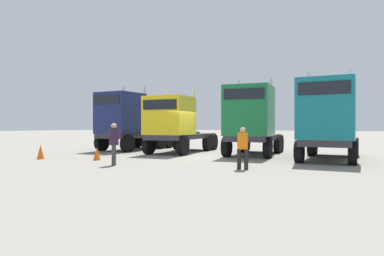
{
  "coord_description": "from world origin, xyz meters",
  "views": [
    {
      "loc": [
        10.2,
        -16.25,
        1.69
      ],
      "look_at": [
        -1.78,
        2.03,
        1.54
      ],
      "focal_mm": 32.1,
      "sensor_mm": 36.0,
      "label": 1
    }
  ],
  "objects_px": {
    "visitor_in_hivis": "(243,145)",
    "visitor_with_camera": "(114,141)",
    "semi_truck_navy": "(126,120)",
    "semi_truck_teal": "(328,120)",
    "traffic_cone_near": "(41,152)",
    "semi_truck_green": "(251,120)",
    "traffic_cone_mid": "(97,154)",
    "semi_truck_yellow": "(175,124)"
  },
  "relations": [
    {
      "from": "semi_truck_teal",
      "to": "semi_truck_green",
      "type": "bearing_deg",
      "value": -107.1
    },
    {
      "from": "semi_truck_navy",
      "to": "visitor_with_camera",
      "type": "relative_size",
      "value": 3.46
    },
    {
      "from": "traffic_cone_near",
      "to": "traffic_cone_mid",
      "type": "height_order",
      "value": "traffic_cone_near"
    },
    {
      "from": "semi_truck_navy",
      "to": "semi_truck_yellow",
      "type": "height_order",
      "value": "semi_truck_navy"
    },
    {
      "from": "visitor_with_camera",
      "to": "semi_truck_navy",
      "type": "bearing_deg",
      "value": 90.26
    },
    {
      "from": "semi_truck_navy",
      "to": "semi_truck_green",
      "type": "relative_size",
      "value": 1.01
    },
    {
      "from": "traffic_cone_mid",
      "to": "semi_truck_navy",
      "type": "bearing_deg",
      "value": 121.84
    },
    {
      "from": "visitor_in_hivis",
      "to": "semi_truck_teal",
      "type": "bearing_deg",
      "value": -34.3
    },
    {
      "from": "semi_truck_teal",
      "to": "visitor_with_camera",
      "type": "xyz_separation_m",
      "value": [
        -7.23,
        -6.67,
        -0.93
      ]
    },
    {
      "from": "semi_truck_teal",
      "to": "traffic_cone_mid",
      "type": "height_order",
      "value": "semi_truck_teal"
    },
    {
      "from": "visitor_in_hivis",
      "to": "visitor_with_camera",
      "type": "bearing_deg",
      "value": 97.6
    },
    {
      "from": "semi_truck_green",
      "to": "traffic_cone_mid",
      "type": "relative_size",
      "value": 9.7
    },
    {
      "from": "semi_truck_green",
      "to": "traffic_cone_mid",
      "type": "distance_m",
      "value": 8.46
    },
    {
      "from": "semi_truck_yellow",
      "to": "visitor_in_hivis",
      "type": "bearing_deg",
      "value": 44.39
    },
    {
      "from": "semi_truck_yellow",
      "to": "traffic_cone_mid",
      "type": "height_order",
      "value": "semi_truck_yellow"
    },
    {
      "from": "visitor_with_camera",
      "to": "traffic_cone_mid",
      "type": "distance_m",
      "value": 2.68
    },
    {
      "from": "semi_truck_teal",
      "to": "visitor_in_hivis",
      "type": "height_order",
      "value": "semi_truck_teal"
    },
    {
      "from": "traffic_cone_near",
      "to": "semi_truck_green",
      "type": "bearing_deg",
      "value": 42.64
    },
    {
      "from": "visitor_with_camera",
      "to": "traffic_cone_near",
      "type": "relative_size",
      "value": 2.43
    },
    {
      "from": "traffic_cone_mid",
      "to": "semi_truck_green",
      "type": "bearing_deg",
      "value": 49.73
    },
    {
      "from": "semi_truck_teal",
      "to": "visitor_in_hivis",
      "type": "relative_size",
      "value": 4.05
    },
    {
      "from": "semi_truck_navy",
      "to": "traffic_cone_mid",
      "type": "bearing_deg",
      "value": 27.86
    },
    {
      "from": "visitor_in_hivis",
      "to": "traffic_cone_mid",
      "type": "distance_m",
      "value": 7.52
    },
    {
      "from": "semi_truck_green",
      "to": "traffic_cone_near",
      "type": "xyz_separation_m",
      "value": [
        -8.16,
        -7.51,
        -1.65
      ]
    },
    {
      "from": "semi_truck_yellow",
      "to": "semi_truck_teal",
      "type": "height_order",
      "value": "semi_truck_teal"
    },
    {
      "from": "semi_truck_teal",
      "to": "visitor_with_camera",
      "type": "relative_size",
      "value": 3.67
    },
    {
      "from": "visitor_with_camera",
      "to": "semi_truck_yellow",
      "type": "bearing_deg",
      "value": 62.82
    },
    {
      "from": "semi_truck_navy",
      "to": "semi_truck_teal",
      "type": "distance_m",
      "value": 13.0
    },
    {
      "from": "traffic_cone_near",
      "to": "semi_truck_navy",
      "type": "bearing_deg",
      "value": 95.5
    },
    {
      "from": "semi_truck_yellow",
      "to": "visitor_in_hivis",
      "type": "height_order",
      "value": "semi_truck_yellow"
    },
    {
      "from": "semi_truck_navy",
      "to": "semi_truck_yellow",
      "type": "distance_m",
      "value": 4.21
    },
    {
      "from": "semi_truck_green",
      "to": "visitor_in_hivis",
      "type": "height_order",
      "value": "semi_truck_green"
    },
    {
      "from": "semi_truck_navy",
      "to": "semi_truck_teal",
      "type": "bearing_deg",
      "value": 86.02
    },
    {
      "from": "semi_truck_teal",
      "to": "visitor_in_hivis",
      "type": "bearing_deg",
      "value": -29.7
    },
    {
      "from": "semi_truck_yellow",
      "to": "visitor_in_hivis",
      "type": "xyz_separation_m",
      "value": [
        6.71,
        -4.8,
        -0.85
      ]
    },
    {
      "from": "semi_truck_teal",
      "to": "traffic_cone_near",
      "type": "relative_size",
      "value": 8.93
    },
    {
      "from": "semi_truck_navy",
      "to": "traffic_cone_near",
      "type": "distance_m",
      "value": 6.97
    },
    {
      "from": "semi_truck_green",
      "to": "visitor_in_hivis",
      "type": "relative_size",
      "value": 3.8
    },
    {
      "from": "traffic_cone_near",
      "to": "traffic_cone_mid",
      "type": "bearing_deg",
      "value": 22.99
    },
    {
      "from": "visitor_with_camera",
      "to": "traffic_cone_mid",
      "type": "relative_size",
      "value": 2.82
    },
    {
      "from": "semi_truck_teal",
      "to": "traffic_cone_near",
      "type": "bearing_deg",
      "value": -68.07
    },
    {
      "from": "semi_truck_green",
      "to": "semi_truck_teal",
      "type": "relative_size",
      "value": 0.94
    }
  ]
}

